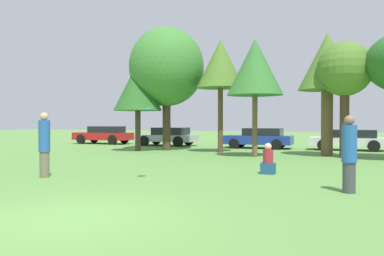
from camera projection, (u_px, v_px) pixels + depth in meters
ground_plane at (71, 218)px, 6.92m from camera, size 120.00×120.00×0.00m
person_thrower at (44, 144)px, 11.87m from camera, size 0.34×0.34×1.96m
person_catcher at (349, 154)px, 9.29m from camera, size 0.35×0.35×1.83m
frisbee at (148, 108)px, 11.14m from camera, size 0.29×0.29×0.07m
bystander_sitting at (268, 161)px, 12.65m from camera, size 0.44×0.36×0.99m
tree_0 at (138, 87)px, 22.52m from camera, size 2.76×2.76×5.07m
tree_1 at (166, 67)px, 23.00m from camera, size 4.35×4.35×7.16m
tree_2 at (220, 65)px, 21.36m from camera, size 2.61×2.61×6.11m
tree_3 at (255, 68)px, 18.74m from camera, size 2.68×2.68×5.61m
tree_4 at (327, 64)px, 19.25m from camera, size 2.79×2.79×6.01m
tree_5 at (345, 71)px, 18.13m from camera, size 2.51×2.51×5.36m
parked_car_red at (104, 134)px, 29.73m from camera, size 4.47×1.92×1.32m
parked_car_silver at (168, 136)px, 27.43m from camera, size 4.14×2.13×1.26m
parked_car_blue at (259, 138)px, 24.75m from camera, size 4.25×2.06×1.26m
parked_car_white at (350, 139)px, 22.96m from camera, size 4.31×2.02×1.20m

